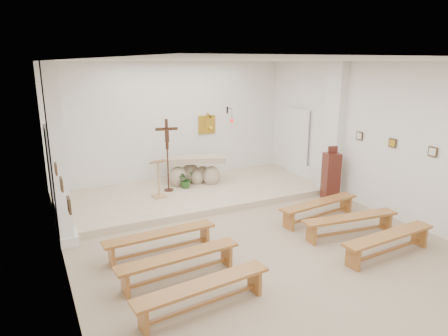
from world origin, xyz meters
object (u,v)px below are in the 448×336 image
altar (195,172)px  crucifix_stand (167,150)px  lectern (159,178)px  bench_right_front (319,206)px  bench_right_third (389,240)px  bench_left_third (203,290)px  bench_left_second (179,261)px  bench_right_second (350,221)px  donation_pedestal (331,176)px  bench_left_front (161,238)px

altar → crucifix_stand: (-0.89, -0.33, 0.78)m
lectern → bench_right_front: lectern is taller
altar → bench_right_third: altar is taller
lectern → bench_right_third: 5.51m
crucifix_stand → bench_right_third: bearing=-53.7°
bench_left_third → bench_right_third: (3.71, 0.00, 0.00)m
bench_left_second → bench_right_third: (3.71, -0.97, 0.00)m
bench_right_second → donation_pedestal: bearing=65.4°
bench_right_front → bench_right_second: 0.97m
donation_pedestal → bench_right_front: donation_pedestal is taller
altar → bench_right_front: altar is taller
bench_left_second → altar: bearing=60.1°
altar → lectern: 1.48m
lectern → bench_left_third: lectern is taller
crucifix_stand → bench_right_second: (2.47, -4.12, -0.93)m
altar → bench_right_second: (1.58, -4.45, -0.14)m
bench_left_front → bench_right_second: 3.84m
lectern → bench_right_front: 3.98m
lectern → bench_left_second: lectern is taller
altar → donation_pedestal: donation_pedestal is taller
bench_right_third → bench_right_front: bearing=86.9°
crucifix_stand → donation_pedestal: (3.71, -2.09, -0.64)m
bench_right_front → bench_right_third: 1.95m
altar → bench_left_front: (-2.13, -3.47, -0.14)m
bench_left_front → bench_left_third: 1.95m
crucifix_stand → bench_left_second: bearing=-96.3°
altar → crucifix_stand: bearing=-141.9°
altar → bench_right_front: bearing=-47.8°
altar → bench_left_third: bearing=-93.7°
bench_right_second → bench_left_second: bearing=-173.2°
bench_left_second → bench_right_second: size_ratio=1.00×
crucifix_stand → bench_left_third: bearing=-93.2°
lectern → donation_pedestal: (4.10, -1.69, -0.04)m
lectern → bench_right_second: size_ratio=0.48×
donation_pedestal → bench_left_third: donation_pedestal is taller
bench_left_front → bench_left_second: size_ratio=1.00×
bench_right_second → lectern: bearing=134.4°
bench_left_front → bench_right_second: (3.71, -0.97, 0.00)m
bench_left_third → bench_right_third: 3.71m
bench_right_second → bench_left_third: (-3.71, -0.97, 0.00)m
bench_right_third → bench_left_second: bearing=162.1°
bench_left_front → bench_left_third: same height
bench_left_front → bench_right_second: same height
donation_pedestal → bench_left_second: bearing=-142.9°
lectern → donation_pedestal: bearing=-26.1°
bench_left_second → bench_right_third: size_ratio=1.00×
crucifix_stand → bench_left_front: crucifix_stand is taller
lectern → bench_left_third: 4.78m
crucifix_stand → bench_left_front: bearing=-101.1°
bench_left_second → donation_pedestal: bearing=17.9°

